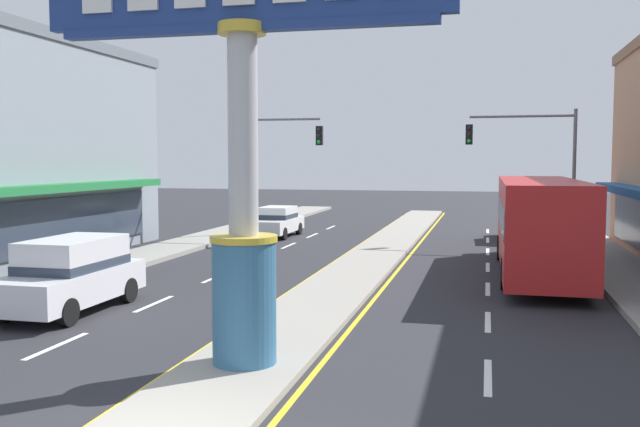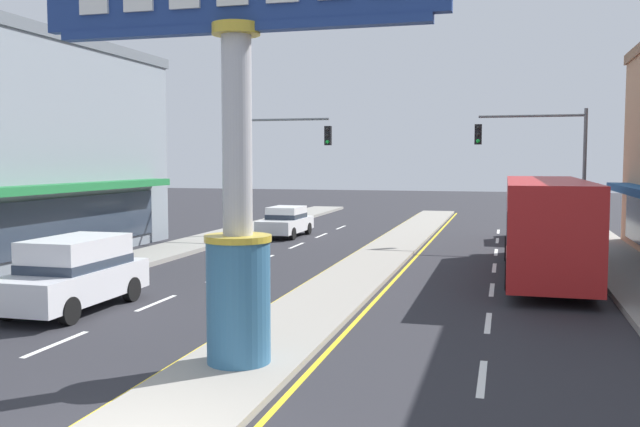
{
  "view_description": "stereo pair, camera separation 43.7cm",
  "coord_description": "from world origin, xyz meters",
  "px_view_note": "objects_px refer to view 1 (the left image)",
  "views": [
    {
      "loc": [
        4.36,
        -7.85,
        3.94
      ],
      "look_at": [
        0.33,
        8.8,
        2.6
      ],
      "focal_mm": 38.8,
      "sensor_mm": 36.0,
      "label": 1
    },
    {
      "loc": [
        4.79,
        -7.74,
        3.94
      ],
      "look_at": [
        0.33,
        8.8,
        2.6
      ],
      "focal_mm": 38.8,
      "sensor_mm": 36.0,
      "label": 2
    }
  ],
  "objects_px": {
    "suv_near_right_lane": "(523,220)",
    "traffic_light_left_side": "(264,153)",
    "district_sign": "(243,146)",
    "sedan_near_left_lane": "(277,221)",
    "suv_far_right_lane": "(71,274)",
    "bus_mid_left_lane": "(539,221)",
    "traffic_light_right_side": "(533,153)"
  },
  "relations": [
    {
      "from": "suv_near_right_lane",
      "to": "sedan_near_left_lane",
      "type": "bearing_deg",
      "value": -173.87
    },
    {
      "from": "traffic_light_right_side",
      "to": "sedan_near_left_lane",
      "type": "distance_m",
      "value": 12.98
    },
    {
      "from": "traffic_light_left_side",
      "to": "sedan_near_left_lane",
      "type": "xyz_separation_m",
      "value": [
        0.29,
        1.18,
        -3.46
      ]
    },
    {
      "from": "traffic_light_left_side",
      "to": "district_sign",
      "type": "bearing_deg",
      "value": -72.75
    },
    {
      "from": "traffic_light_right_side",
      "to": "suv_near_right_lane",
      "type": "distance_m",
      "value": 4.01
    },
    {
      "from": "suv_near_right_lane",
      "to": "bus_mid_left_lane",
      "type": "distance_m",
      "value": 10.65
    },
    {
      "from": "sedan_near_left_lane",
      "to": "bus_mid_left_lane",
      "type": "xyz_separation_m",
      "value": [
        12.18,
        -9.31,
        1.08
      ]
    },
    {
      "from": "district_sign",
      "to": "bus_mid_left_lane",
      "type": "relative_size",
      "value": 0.69
    },
    {
      "from": "traffic_light_left_side",
      "to": "suv_far_right_lane",
      "type": "distance_m",
      "value": 17.15
    },
    {
      "from": "traffic_light_left_side",
      "to": "sedan_near_left_lane",
      "type": "distance_m",
      "value": 3.67
    },
    {
      "from": "bus_mid_left_lane",
      "to": "suv_near_right_lane",
      "type": "bearing_deg",
      "value": 89.98
    },
    {
      "from": "suv_near_right_lane",
      "to": "suv_far_right_lane",
      "type": "relative_size",
      "value": 1.02
    },
    {
      "from": "traffic_light_right_side",
      "to": "suv_far_right_lane",
      "type": "height_order",
      "value": "traffic_light_right_side"
    },
    {
      "from": "traffic_light_right_side",
      "to": "suv_near_right_lane",
      "type": "xyz_separation_m",
      "value": [
        -0.28,
        2.32,
        -3.26
      ]
    },
    {
      "from": "suv_far_right_lane",
      "to": "sedan_near_left_lane",
      "type": "relative_size",
      "value": 1.06
    },
    {
      "from": "suv_far_right_lane",
      "to": "bus_mid_left_lane",
      "type": "xyz_separation_m",
      "value": [
        12.18,
        8.71,
        0.88
      ]
    },
    {
      "from": "bus_mid_left_lane",
      "to": "sedan_near_left_lane",
      "type": "bearing_deg",
      "value": 142.62
    },
    {
      "from": "district_sign",
      "to": "suv_near_right_lane",
      "type": "distance_m",
      "value": 24.04
    },
    {
      "from": "traffic_light_right_side",
      "to": "district_sign",
      "type": "bearing_deg",
      "value": -107.11
    },
    {
      "from": "sedan_near_left_lane",
      "to": "traffic_light_left_side",
      "type": "bearing_deg",
      "value": -103.66
    },
    {
      "from": "suv_near_right_lane",
      "to": "bus_mid_left_lane",
      "type": "bearing_deg",
      "value": -90.02
    },
    {
      "from": "suv_near_right_lane",
      "to": "traffic_light_right_side",
      "type": "bearing_deg",
      "value": -83.07
    },
    {
      "from": "district_sign",
      "to": "bus_mid_left_lane",
      "type": "bearing_deg",
      "value": 63.86
    },
    {
      "from": "suv_far_right_lane",
      "to": "bus_mid_left_lane",
      "type": "distance_m",
      "value": 15.0
    },
    {
      "from": "suv_near_right_lane",
      "to": "district_sign",
      "type": "bearing_deg",
      "value": -104.82
    },
    {
      "from": "sedan_near_left_lane",
      "to": "suv_near_right_lane",
      "type": "bearing_deg",
      "value": 6.13
    },
    {
      "from": "traffic_light_left_side",
      "to": "bus_mid_left_lane",
      "type": "relative_size",
      "value": 0.55
    },
    {
      "from": "traffic_light_left_side",
      "to": "suv_near_right_lane",
      "type": "xyz_separation_m",
      "value": [
        12.47,
        2.49,
        -3.26
      ]
    },
    {
      "from": "suv_near_right_lane",
      "to": "suv_far_right_lane",
      "type": "distance_m",
      "value": 22.85
    },
    {
      "from": "sedan_near_left_lane",
      "to": "bus_mid_left_lane",
      "type": "height_order",
      "value": "bus_mid_left_lane"
    },
    {
      "from": "suv_far_right_lane",
      "to": "suv_near_right_lane",
      "type": "bearing_deg",
      "value": 57.76
    },
    {
      "from": "suv_near_right_lane",
      "to": "traffic_light_left_side",
      "type": "bearing_deg",
      "value": -168.72
    }
  ]
}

